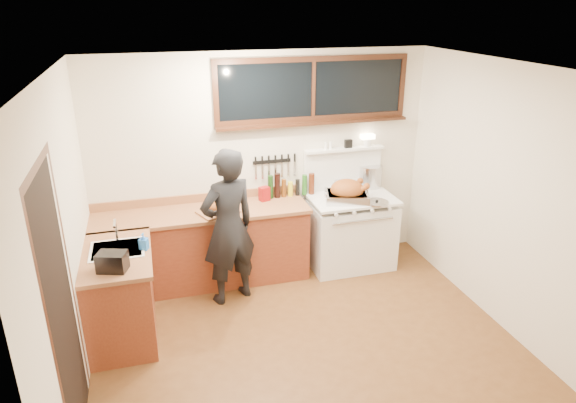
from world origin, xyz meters
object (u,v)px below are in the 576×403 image
object	(u,v)px
vintage_stove	(350,229)
man	(228,227)
cutting_board	(218,208)
roast_turkey	(347,192)

from	to	relation	value
vintage_stove	man	xyz separation A→B (m)	(-1.57, -0.41, 0.40)
vintage_stove	man	bearing A→B (deg)	-165.26
vintage_stove	cutting_board	size ratio (longest dim) A/B	3.16
vintage_stove	man	world-z (taller)	man
vintage_stove	roast_turkey	xyz separation A→B (m)	(-0.10, -0.11, 0.54)
vintage_stove	roast_turkey	world-z (taller)	vintage_stove
man	roast_turkey	distance (m)	1.50
man	cutting_board	size ratio (longest dim) A/B	3.46
vintage_stove	cutting_board	distance (m)	1.69
man	cutting_board	distance (m)	0.36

